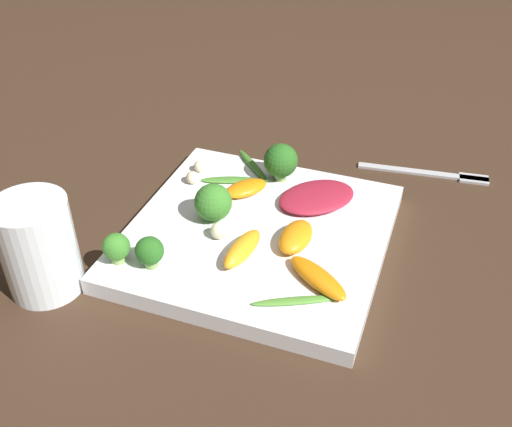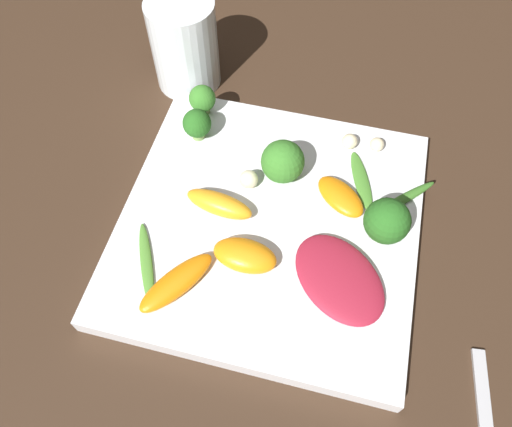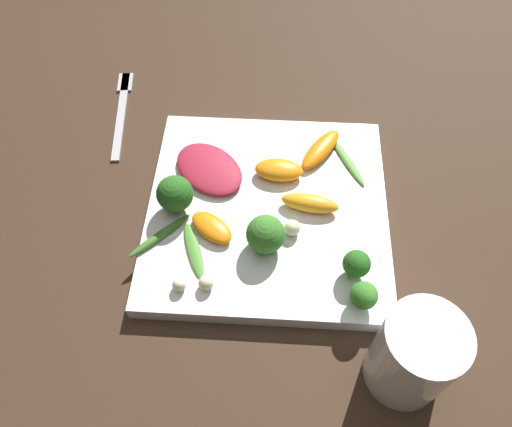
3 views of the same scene
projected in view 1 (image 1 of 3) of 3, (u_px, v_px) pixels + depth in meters
name	position (u px, v px, depth m)	size (l,w,h in m)	color
ground_plane	(258.00, 243.00, 0.69)	(2.40, 2.40, 0.00)	#382619
plate	(258.00, 236.00, 0.68)	(0.28, 0.28, 0.02)	white
drinking_glass	(38.00, 247.00, 0.60)	(0.08, 0.08, 0.11)	white
fork	(438.00, 173.00, 0.80)	(0.17, 0.04, 0.01)	#B2B2B7
radicchio_leaf_0	(317.00, 197.00, 0.72)	(0.11, 0.12, 0.01)	maroon
orange_segment_0	(241.00, 248.00, 0.63)	(0.03, 0.07, 0.02)	orange
orange_segment_1	(296.00, 237.00, 0.65)	(0.04, 0.06, 0.02)	orange
orange_segment_2	(246.00, 188.00, 0.73)	(0.06, 0.06, 0.01)	orange
orange_segment_3	(318.00, 278.00, 0.60)	(0.08, 0.06, 0.01)	orange
broccoli_floret_0	(150.00, 252.00, 0.61)	(0.03, 0.03, 0.04)	#7A9E51
broccoli_floret_1	(212.00, 204.00, 0.67)	(0.04, 0.04, 0.05)	#84AD5B
broccoli_floret_2	(281.00, 161.00, 0.74)	(0.04, 0.04, 0.05)	#7A9E51
broccoli_floret_3	(116.00, 248.00, 0.62)	(0.03, 0.03, 0.03)	#84AD5B
arugula_sprig_0	(296.00, 301.00, 0.58)	(0.08, 0.05, 0.00)	#518E33
arugula_sprig_1	(230.00, 180.00, 0.75)	(0.07, 0.04, 0.00)	#47842D
arugula_sprig_2	(253.00, 165.00, 0.78)	(0.07, 0.07, 0.01)	#3D7528
macadamia_nut_0	(200.00, 166.00, 0.77)	(0.01, 0.01, 0.01)	beige
macadamia_nut_1	(219.00, 231.00, 0.66)	(0.02, 0.02, 0.02)	beige
macadamia_nut_2	(193.00, 177.00, 0.75)	(0.02, 0.02, 0.02)	beige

